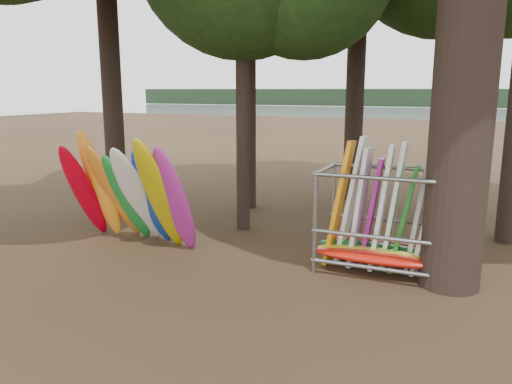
% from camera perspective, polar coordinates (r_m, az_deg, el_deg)
% --- Properties ---
extents(ground, '(120.00, 120.00, 0.00)m').
position_cam_1_polar(ground, '(11.02, -0.74, -8.82)').
color(ground, '#47331E').
rests_on(ground, ground).
extents(lake, '(160.00, 160.00, 0.00)m').
position_cam_1_polar(lake, '(69.66, 20.04, 7.77)').
color(lake, gray).
rests_on(lake, ground).
extents(far_shore, '(160.00, 4.00, 4.00)m').
position_cam_1_polar(far_shore, '(119.51, 21.68, 9.94)').
color(far_shore, black).
rests_on(far_shore, ground).
extents(kayak_row, '(3.63, 2.20, 3.05)m').
position_cam_1_polar(kayak_row, '(12.63, -14.15, -0.28)').
color(kayak_row, red).
rests_on(kayak_row, ground).
extents(storage_rack, '(2.75, 1.51, 2.89)m').
position_cam_1_polar(storage_rack, '(11.01, 14.01, -3.53)').
color(storage_rack, gray).
rests_on(storage_rack, ground).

